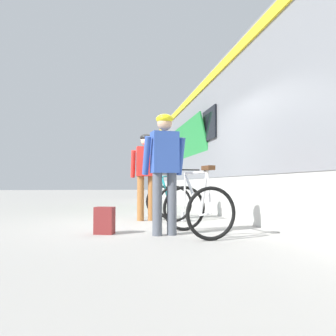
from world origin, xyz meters
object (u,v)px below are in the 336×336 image
(bicycle_near_teal, at_px, (168,200))
(cyclist_far_in_blue, at_px, (165,162))
(train_car, at_px, (298,127))
(cyclist_near_in_red, at_px, (146,169))
(water_bottle_near_the_bikes, at_px, (183,217))
(backpack_on_platform, at_px, (105,220))
(bicycle_far_white, at_px, (197,207))

(bicycle_near_teal, bearing_deg, cyclist_far_in_blue, -100.79)
(train_car, relative_size, cyclist_far_in_blue, 11.90)
(train_car, height_order, cyclist_near_in_red, train_car)
(bicycle_near_teal, height_order, water_bottle_near_the_bikes, bicycle_near_teal)
(bicycle_near_teal, bearing_deg, water_bottle_near_the_bikes, -58.15)
(cyclist_far_in_blue, bearing_deg, backpack_on_platform, 162.34)
(cyclist_near_in_red, xyz_separation_m, bicycle_near_teal, (0.47, 0.15, -0.65))
(water_bottle_near_the_bikes, bearing_deg, bicycle_near_teal, 121.85)
(bicycle_near_teal, relative_size, backpack_on_platform, 2.86)
(train_car, relative_size, bicycle_far_white, 18.12)
(bicycle_far_white, xyz_separation_m, water_bottle_near_the_bikes, (0.21, 1.92, -0.31))
(cyclist_far_in_blue, height_order, bicycle_near_teal, cyclist_far_in_blue)
(bicycle_near_teal, bearing_deg, backpack_on_platform, -123.23)
(cyclist_far_in_blue, bearing_deg, train_car, 30.44)
(train_car, distance_m, water_bottle_near_the_bikes, 3.18)
(train_car, distance_m, bicycle_far_white, 3.74)
(cyclist_far_in_blue, distance_m, bicycle_near_teal, 2.36)
(cyclist_near_in_red, height_order, bicycle_near_teal, cyclist_near_in_red)
(cyclist_near_in_red, distance_m, bicycle_near_teal, 0.82)
(cyclist_far_in_blue, relative_size, bicycle_far_white, 1.52)
(bicycle_far_white, bearing_deg, cyclist_near_in_red, 103.21)
(bicycle_near_teal, bearing_deg, bicycle_far_white, -89.17)
(cyclist_near_in_red, bearing_deg, train_car, -3.24)
(train_car, distance_m, backpack_on_platform, 4.74)
(bicycle_near_teal, distance_m, water_bottle_near_the_bikes, 0.55)
(bicycle_near_teal, xyz_separation_m, bicycle_far_white, (0.03, -2.31, 0.00))
(cyclist_near_in_red, xyz_separation_m, backpack_on_platform, (-0.81, -1.81, -0.85))
(bicycle_far_white, height_order, water_bottle_near_the_bikes, bicycle_far_white)
(cyclist_near_in_red, relative_size, bicycle_far_white, 1.52)
(cyclist_near_in_red, bearing_deg, bicycle_near_teal, 17.17)
(train_car, height_order, bicycle_far_white, train_car)
(cyclist_far_in_blue, distance_m, bicycle_far_white, 0.80)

